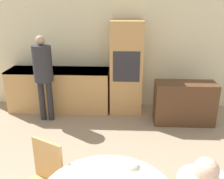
% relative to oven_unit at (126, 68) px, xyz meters
% --- Properties ---
extents(wall_back, '(6.19, 0.05, 2.60)m').
position_rel_oven_unit_xyz_m(wall_back, '(-0.22, 0.34, 0.35)').
color(wall_back, beige).
rests_on(wall_back, ground_plane).
extents(kitchen_counter, '(2.10, 0.60, 0.89)m').
position_rel_oven_unit_xyz_m(kitchen_counter, '(-1.42, -0.01, -0.49)').
color(kitchen_counter, tan).
rests_on(kitchen_counter, ground_plane).
extents(oven_unit, '(0.65, 0.59, 1.89)m').
position_rel_oven_unit_xyz_m(oven_unit, '(0.00, 0.00, 0.00)').
color(oven_unit, tan).
rests_on(oven_unit, ground_plane).
extents(sideboard, '(1.12, 0.45, 0.81)m').
position_rel_oven_unit_xyz_m(sideboard, '(1.11, -0.53, -0.54)').
color(sideboard, '#51331E').
rests_on(sideboard, ground_plane).
extents(person_standing, '(0.35, 0.35, 1.66)m').
position_rel_oven_unit_xyz_m(person_standing, '(-1.56, -0.52, 0.08)').
color(person_standing, '#262628').
rests_on(person_standing, ground_plane).
extents(cup, '(0.08, 0.08, 0.08)m').
position_rel_oven_unit_xyz_m(cup, '(-0.13, -3.22, -0.13)').
color(cup, white).
rests_on(cup, dining_table).
extents(bowl_near, '(0.12, 0.12, 0.04)m').
position_rel_oven_unit_xyz_m(bowl_near, '(0.03, -2.99, -0.15)').
color(bowl_near, silver).
rests_on(bowl_near, dining_table).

